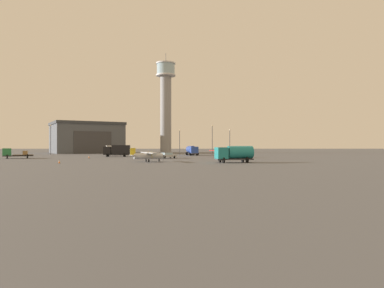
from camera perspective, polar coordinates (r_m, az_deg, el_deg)
The scene contains 17 objects.
ground_plane at distance 68.35m, azimuth -3.18°, elevation -2.86°, with size 400.00×400.00×0.00m, color #545456.
control_tower at distance 142.86m, azimuth -4.35°, elevation 7.29°, with size 7.98×7.98×40.81m.
hangar at distance 141.20m, azimuth -17.05°, elevation 0.99°, with size 32.74×31.41×11.83m.
airplane_silver at distance 66.64m, azimuth -7.30°, elevation -1.87°, with size 6.95×8.77×2.65m.
airplane_red at distance 88.21m, azimuth 5.53°, elevation -1.42°, with size 7.60×7.18×2.68m.
truck_box_black at distance 95.69m, azimuth -12.22°, elevation -1.01°, with size 7.05×3.30×3.14m.
truck_fuel_tanker_teal at distance 63.57m, azimuth 7.02°, elevation -1.53°, with size 7.18×4.19×3.04m.
truck_fuel_tanker_blue at distance 104.74m, azimuth -0.02°, elevation -1.00°, with size 4.06×7.46×2.87m.
truck_flatbed_green at distance 91.96m, azimuth -27.43°, elevation -1.40°, with size 6.87×4.91×2.40m.
truck_box_white at distance 109.48m, azimuth -12.51°, elevation -0.92°, with size 6.35×4.39×2.98m.
car_silver at distance 82.38m, azimuth -4.09°, elevation -1.87°, with size 4.41×3.91×1.37m.
light_post_west at distance 122.78m, azimuth -22.32°, elevation 1.09°, with size 0.44×0.44×9.88m.
light_post_east at distance 109.43m, azimuth 6.26°, elevation 0.75°, with size 0.44×0.44×8.15m.
light_post_north at distance 110.16m, azimuth 3.36°, elevation 1.11°, with size 0.44×0.44×9.52m.
light_post_centre at distance 113.50m, azimuth -2.06°, elevation 0.72°, with size 0.44×0.44×8.16m.
traffic_cone_near_left at distance 65.22m, azimuth -21.09°, elevation -2.73°, with size 0.36×0.36×0.60m.
traffic_cone_near_right at distance 85.75m, azimuth -16.68°, elevation -2.05°, with size 0.36×0.36×0.72m.
Camera 1 is at (2.87, -68.21, 3.32)m, focal length 32.28 mm.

